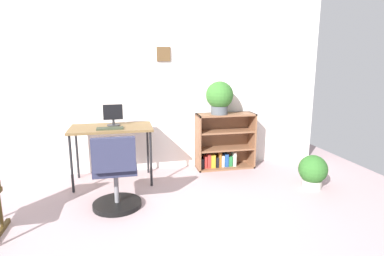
{
  "coord_description": "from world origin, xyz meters",
  "views": [
    {
      "loc": [
        -0.34,
        -2.31,
        1.53
      ],
      "look_at": [
        0.44,
        1.19,
        0.78
      ],
      "focal_mm": 29.29,
      "sensor_mm": 36.0,
      "label": 1
    }
  ],
  "objects_px": {
    "keyboard": "(110,128)",
    "desk": "(111,132)",
    "monitor": "(113,115)",
    "bookshelf_low": "(223,143)",
    "potted_plant_on_shelf": "(220,97)",
    "office_chair": "(116,178)",
    "potted_plant_floor": "(313,171)"
  },
  "relations": [
    {
      "from": "keyboard",
      "to": "desk",
      "type": "bearing_deg",
      "value": 86.36
    },
    {
      "from": "monitor",
      "to": "bookshelf_low",
      "type": "height_order",
      "value": "monitor"
    },
    {
      "from": "desk",
      "to": "bookshelf_low",
      "type": "distance_m",
      "value": 1.63
    },
    {
      "from": "monitor",
      "to": "bookshelf_low",
      "type": "xyz_separation_m",
      "value": [
        1.55,
        0.19,
        -0.51
      ]
    },
    {
      "from": "bookshelf_low",
      "to": "potted_plant_on_shelf",
      "type": "relative_size",
      "value": 1.82
    },
    {
      "from": "keyboard",
      "to": "office_chair",
      "type": "distance_m",
      "value": 0.78
    },
    {
      "from": "office_chair",
      "to": "potted_plant_on_shelf",
      "type": "distance_m",
      "value": 1.9
    },
    {
      "from": "office_chair",
      "to": "potted_plant_on_shelf",
      "type": "bearing_deg",
      "value": 35.38
    },
    {
      "from": "desk",
      "to": "office_chair",
      "type": "relative_size",
      "value": 1.23
    },
    {
      "from": "keyboard",
      "to": "potted_plant_on_shelf",
      "type": "xyz_separation_m",
      "value": [
        1.5,
        0.35,
        0.31
      ]
    },
    {
      "from": "keyboard",
      "to": "bookshelf_low",
      "type": "height_order",
      "value": "bookshelf_low"
    },
    {
      "from": "desk",
      "to": "office_chair",
      "type": "xyz_separation_m",
      "value": [
        0.05,
        -0.81,
        -0.32
      ]
    },
    {
      "from": "bookshelf_low",
      "to": "potted_plant_floor",
      "type": "height_order",
      "value": "bookshelf_low"
    },
    {
      "from": "desk",
      "to": "bookshelf_low",
      "type": "xyz_separation_m",
      "value": [
        1.58,
        0.27,
        -0.31
      ]
    },
    {
      "from": "desk",
      "to": "office_chair",
      "type": "distance_m",
      "value": 0.87
    },
    {
      "from": "monitor",
      "to": "bookshelf_low",
      "type": "relative_size",
      "value": 0.32
    },
    {
      "from": "desk",
      "to": "potted_plant_floor",
      "type": "relative_size",
      "value": 2.44
    },
    {
      "from": "office_chair",
      "to": "potted_plant_floor",
      "type": "relative_size",
      "value": 1.99
    },
    {
      "from": "keyboard",
      "to": "bookshelf_low",
      "type": "xyz_separation_m",
      "value": [
        1.58,
        0.41,
        -0.38
      ]
    },
    {
      "from": "bookshelf_low",
      "to": "monitor",
      "type": "bearing_deg",
      "value": -172.97
    },
    {
      "from": "potted_plant_on_shelf",
      "to": "potted_plant_floor",
      "type": "bearing_deg",
      "value": -45.84
    },
    {
      "from": "desk",
      "to": "monitor",
      "type": "relative_size",
      "value": 3.72
    },
    {
      "from": "monitor",
      "to": "potted_plant_on_shelf",
      "type": "relative_size",
      "value": 0.59
    },
    {
      "from": "keyboard",
      "to": "bookshelf_low",
      "type": "distance_m",
      "value": 1.68
    },
    {
      "from": "keyboard",
      "to": "potted_plant_on_shelf",
      "type": "relative_size",
      "value": 0.69
    },
    {
      "from": "desk",
      "to": "office_chair",
      "type": "bearing_deg",
      "value": -86.39
    },
    {
      "from": "desk",
      "to": "potted_plant_floor",
      "type": "xyz_separation_m",
      "value": [
        2.41,
        -0.74,
        -0.45
      ]
    },
    {
      "from": "potted_plant_floor",
      "to": "potted_plant_on_shelf",
      "type": "bearing_deg",
      "value": 134.16
    },
    {
      "from": "potted_plant_floor",
      "to": "keyboard",
      "type": "bearing_deg",
      "value": 166.11
    },
    {
      "from": "bookshelf_low",
      "to": "keyboard",
      "type": "bearing_deg",
      "value": -165.63
    },
    {
      "from": "monitor",
      "to": "potted_plant_on_shelf",
      "type": "bearing_deg",
      "value": 5.28
    },
    {
      "from": "potted_plant_on_shelf",
      "to": "bookshelf_low",
      "type": "bearing_deg",
      "value": 32.96
    }
  ]
}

